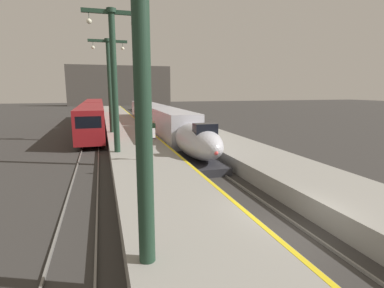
{
  "coord_description": "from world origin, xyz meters",
  "views": [
    {
      "loc": [
        -6.91,
        -9.39,
        5.7
      ],
      "look_at": [
        -0.74,
        11.06,
        1.8
      ],
      "focal_mm": 28.06,
      "sensor_mm": 36.0,
      "label": 1
    }
  ],
  "objects_px": {
    "station_column_mid": "(114,69)",
    "station_column_far": "(109,78)",
    "highspeed_train_main": "(160,120)",
    "station_column_near": "(142,68)",
    "passenger_near_edge": "(153,128)",
    "departure_info_board": "(149,138)",
    "rolling_suitcase": "(153,135)",
    "regional_train_adjacent": "(93,114)"
  },
  "relations": [
    {
      "from": "station_column_near",
      "to": "passenger_near_edge",
      "type": "relative_size",
      "value": 5.03
    },
    {
      "from": "passenger_near_edge",
      "to": "departure_info_board",
      "type": "distance_m",
      "value": 8.91
    },
    {
      "from": "highspeed_train_main",
      "to": "rolling_suitcase",
      "type": "xyz_separation_m",
      "value": [
        -2.31,
        -8.25,
        -0.56
      ]
    },
    {
      "from": "passenger_near_edge",
      "to": "station_column_far",
      "type": "bearing_deg",
      "value": 122.63
    },
    {
      "from": "highspeed_train_main",
      "to": "passenger_near_edge",
      "type": "distance_m",
      "value": 8.65
    },
    {
      "from": "highspeed_train_main",
      "to": "regional_train_adjacent",
      "type": "height_order",
      "value": "regional_train_adjacent"
    },
    {
      "from": "station_column_mid",
      "to": "station_column_far",
      "type": "distance_m",
      "value": 11.1
    },
    {
      "from": "station_column_near",
      "to": "highspeed_train_main",
      "type": "bearing_deg",
      "value": 78.5
    },
    {
      "from": "station_column_mid",
      "to": "station_column_near",
      "type": "bearing_deg",
      "value": -90.0
    },
    {
      "from": "station_column_near",
      "to": "passenger_near_edge",
      "type": "bearing_deg",
      "value": 79.93
    },
    {
      "from": "station_column_far",
      "to": "departure_info_board",
      "type": "distance_m",
      "value": 15.21
    },
    {
      "from": "station_column_far",
      "to": "highspeed_train_main",
      "type": "bearing_deg",
      "value": 24.07
    },
    {
      "from": "station_column_mid",
      "to": "highspeed_train_main",
      "type": "bearing_deg",
      "value": 66.74
    },
    {
      "from": "regional_train_adjacent",
      "to": "station_column_mid",
      "type": "distance_m",
      "value": 24.5
    },
    {
      "from": "passenger_near_edge",
      "to": "departure_info_board",
      "type": "relative_size",
      "value": 0.8
    },
    {
      "from": "departure_info_board",
      "to": "passenger_near_edge",
      "type": "bearing_deg",
      "value": 78.45
    },
    {
      "from": "highspeed_train_main",
      "to": "station_column_near",
      "type": "xyz_separation_m",
      "value": [
        -5.9,
        -28.99,
        4.3
      ]
    },
    {
      "from": "regional_train_adjacent",
      "to": "station_column_far",
      "type": "relative_size",
      "value": 3.71
    },
    {
      "from": "station_column_near",
      "to": "station_column_far",
      "type": "relative_size",
      "value": 0.86
    },
    {
      "from": "station_column_mid",
      "to": "departure_info_board",
      "type": "xyz_separation_m",
      "value": [
        1.88,
        -3.34,
        -4.56
      ]
    },
    {
      "from": "highspeed_train_main",
      "to": "rolling_suitcase",
      "type": "relative_size",
      "value": 39.97
    },
    {
      "from": "regional_train_adjacent",
      "to": "station_column_near",
      "type": "xyz_separation_m",
      "value": [
        2.2,
        -39.14,
        4.09
      ]
    },
    {
      "from": "regional_train_adjacent",
      "to": "station_column_far",
      "type": "height_order",
      "value": "station_column_far"
    },
    {
      "from": "highspeed_train_main",
      "to": "rolling_suitcase",
      "type": "height_order",
      "value": "highspeed_train_main"
    },
    {
      "from": "station_column_far",
      "to": "passenger_near_edge",
      "type": "distance_m",
      "value": 8.38
    },
    {
      "from": "station_column_far",
      "to": "departure_info_board",
      "type": "height_order",
      "value": "station_column_far"
    },
    {
      "from": "station_column_near",
      "to": "rolling_suitcase",
      "type": "bearing_deg",
      "value": 80.19
    },
    {
      "from": "highspeed_train_main",
      "to": "station_column_near",
      "type": "height_order",
      "value": "station_column_near"
    },
    {
      "from": "station_column_mid",
      "to": "passenger_near_edge",
      "type": "height_order",
      "value": "station_column_mid"
    },
    {
      "from": "highspeed_train_main",
      "to": "station_column_near",
      "type": "bearing_deg",
      "value": -101.5
    },
    {
      "from": "passenger_near_edge",
      "to": "departure_info_board",
      "type": "xyz_separation_m",
      "value": [
        -1.78,
        -8.72,
        0.52
      ]
    },
    {
      "from": "regional_train_adjacent",
      "to": "station_column_mid",
      "type": "bearing_deg",
      "value": -84.74
    },
    {
      "from": "regional_train_adjacent",
      "to": "departure_info_board",
      "type": "relative_size",
      "value": 17.26
    },
    {
      "from": "station_column_far",
      "to": "rolling_suitcase",
      "type": "xyz_separation_m",
      "value": [
        3.59,
        -5.62,
        -5.59
      ]
    },
    {
      "from": "passenger_near_edge",
      "to": "rolling_suitcase",
      "type": "xyz_separation_m",
      "value": [
        -0.08,
        0.1,
        -0.69
      ]
    },
    {
      "from": "regional_train_adjacent",
      "to": "passenger_near_edge",
      "type": "bearing_deg",
      "value": -72.42
    },
    {
      "from": "station_column_far",
      "to": "station_column_near",
      "type": "bearing_deg",
      "value": -90.0
    },
    {
      "from": "station_column_far",
      "to": "departure_info_board",
      "type": "relative_size",
      "value": 4.66
    },
    {
      "from": "highspeed_train_main",
      "to": "station_column_far",
      "type": "relative_size",
      "value": 3.97
    },
    {
      "from": "regional_train_adjacent",
      "to": "rolling_suitcase",
      "type": "height_order",
      "value": "regional_train_adjacent"
    },
    {
      "from": "station_column_mid",
      "to": "departure_info_board",
      "type": "relative_size",
      "value": 4.81
    },
    {
      "from": "regional_train_adjacent",
      "to": "passenger_near_edge",
      "type": "height_order",
      "value": "regional_train_adjacent"
    }
  ]
}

